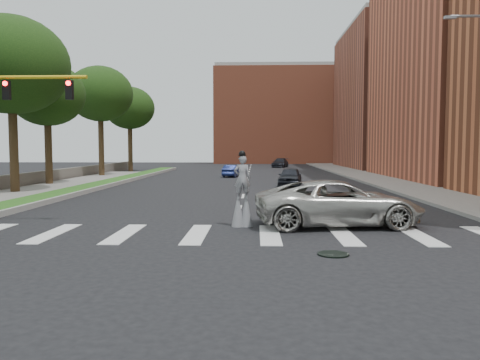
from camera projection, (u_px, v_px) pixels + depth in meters
ground_plane at (232, 240)px, 15.41m from camera, size 160.00×160.00×0.00m
grass_median at (95, 186)px, 35.72m from camera, size 2.00×60.00×0.25m
median_curb at (108, 186)px, 35.69m from camera, size 0.20×60.00×0.28m
sidewalk_right at (392, 182)px, 39.92m from camera, size 5.00×90.00×0.18m
stone_wall at (36, 178)px, 37.87m from camera, size 0.50×56.00×1.10m
manhole at (333, 254)px, 13.32m from camera, size 0.90×0.90×0.04m
building_far at (402, 100)px, 67.83m from camera, size 16.00×22.00×20.00m
building_backdrop at (282, 117)px, 92.36m from camera, size 26.00×14.00×18.00m
stilt_performer at (242, 197)px, 18.05m from camera, size 0.84×0.56×2.94m
suv_crossing at (338, 203)px, 18.21m from camera, size 6.73×3.64×1.79m
car_near at (290, 177)px, 37.02m from camera, size 2.29×4.51×1.47m
car_mid at (232, 171)px, 48.67m from camera, size 1.90×3.91×1.24m
car_far at (280, 163)px, 71.86m from camera, size 3.12×5.14×1.39m
tree_2 at (11, 65)px, 30.06m from camera, size 7.40×7.40×11.50m
tree_3 at (47, 95)px, 36.80m from camera, size 5.89×5.89×9.76m
tree_4 at (100, 94)px, 47.93m from camera, size 6.66×6.66×11.38m
tree_5 at (130, 108)px, 58.43m from camera, size 6.21×6.21×10.62m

